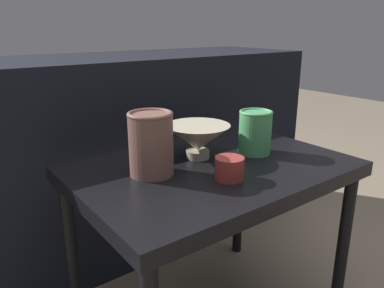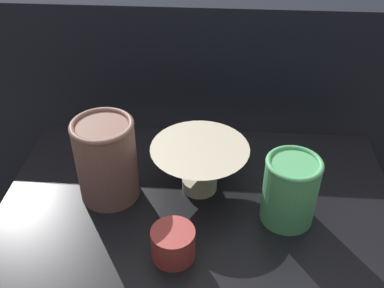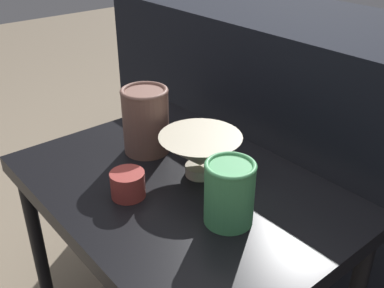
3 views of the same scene
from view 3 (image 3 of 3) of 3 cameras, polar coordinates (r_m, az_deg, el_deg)
The scene contains 6 objects.
table at distance 1.03m, azimuth -1.61°, elevation -7.71°, with size 0.75×0.53×0.53m.
couch_backdrop at distance 1.47m, azimuth 17.47°, elevation -0.86°, with size 1.68×0.50×0.79m.
bowl at distance 1.00m, azimuth 1.06°, elevation -1.00°, with size 0.18×0.18×0.10m.
vase_textured_left at distance 1.09m, azimuth -5.90°, elevation 3.11°, with size 0.11×0.11×0.16m.
vase_colorful_right at distance 0.85m, azimuth 4.77°, elevation -6.09°, with size 0.10×0.10×0.13m.
cup at distance 0.95m, azimuth -8.15°, elevation -5.09°, with size 0.07×0.07×0.06m.
Camera 3 is at (0.65, -0.51, 1.08)m, focal length 42.00 mm.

